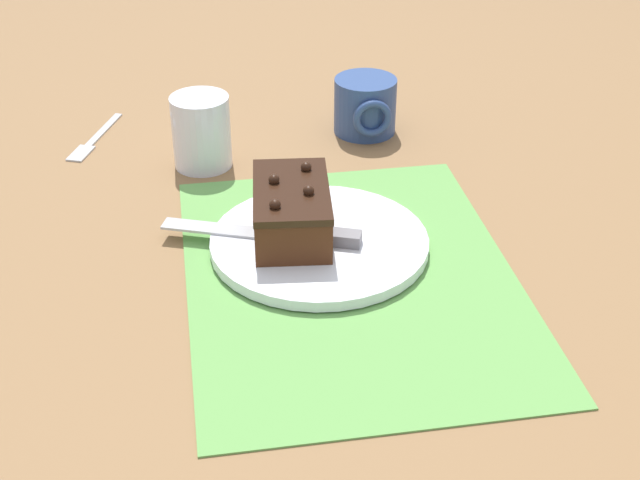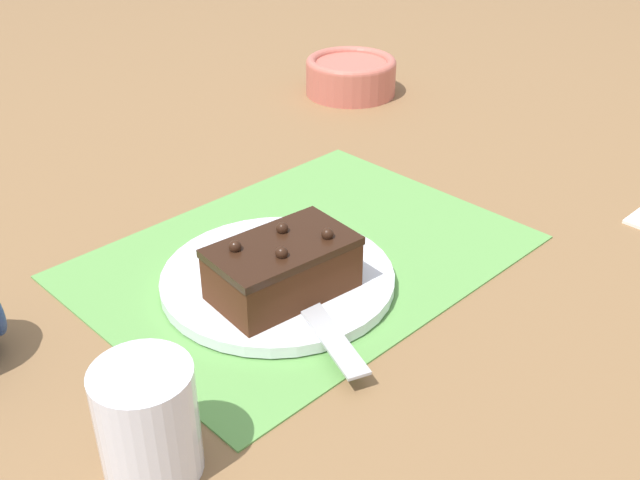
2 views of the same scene
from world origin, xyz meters
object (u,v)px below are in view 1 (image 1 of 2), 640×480
chocolate_cake (292,210)px  cake_plate (319,243)px  dessert_fork (93,140)px  serving_knife (294,234)px  drinking_glass (201,132)px  coffee_mug (365,106)px

chocolate_cake → cake_plate: bearing=58.1°
chocolate_cake → dessert_fork: (-0.30, -0.23, -0.04)m
cake_plate → dessert_fork: bearing=-141.0°
serving_knife → drinking_glass: bearing=42.1°
cake_plate → drinking_glass: drinking_glass is taller
drinking_glass → coffee_mug: bearing=105.7°
chocolate_cake → drinking_glass: 0.23m
serving_knife → coffee_mug: 0.32m
dessert_fork → coffee_mug: bearing=-163.2°
drinking_glass → chocolate_cake: bearing=22.4°
dessert_fork → chocolate_cake: bearing=148.7°
serving_knife → dessert_fork: (-0.31, -0.23, -0.02)m
cake_plate → serving_knife: bearing=-97.5°
chocolate_cake → drinking_glass: size_ratio=1.56×
cake_plate → coffee_mug: bearing=158.9°
cake_plate → serving_knife: serving_knife is taller
cake_plate → coffee_mug: coffee_mug is taller
chocolate_cake → serving_knife: size_ratio=0.68×
drinking_glass → dessert_fork: (-0.09, -0.14, -0.04)m
serving_knife → coffee_mug: coffee_mug is taller
coffee_mug → dessert_fork: size_ratio=0.64×
cake_plate → serving_knife: size_ratio=1.11×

